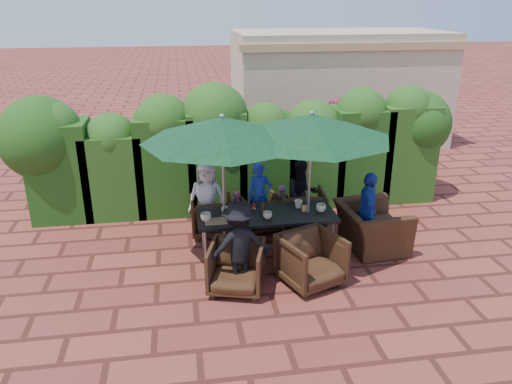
{
  "coord_description": "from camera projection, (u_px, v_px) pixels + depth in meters",
  "views": [
    {
      "loc": [
        -1.2,
        -7.31,
        4.09
      ],
      "look_at": [
        0.02,
        0.4,
        1.04
      ],
      "focal_mm": 35.0,
      "sensor_mm": 36.0,
      "label": 1
    }
  ],
  "objects": [
    {
      "name": "adult_end_right",
      "position": [
        368.0,
        212.0,
        8.48
      ],
      "size": [
        0.54,
        0.87,
        1.39
      ],
      "primitive_type": "imported",
      "rotation": [
        0.0,
        0.0,
        1.4
      ],
      "color": "#1D389E",
      "rests_on": "ground"
    },
    {
      "name": "chair_end_right",
      "position": [
        372.0,
        220.0,
        8.57
      ],
      "size": [
        0.86,
        1.23,
        1.03
      ],
      "primitive_type": "imported",
      "rotation": [
        0.0,
        0.0,
        1.65
      ],
      "color": "black",
      "rests_on": "ground"
    },
    {
      "name": "chair_far_left",
      "position": [
        212.0,
        214.0,
        9.14
      ],
      "size": [
        0.75,
        0.7,
        0.77
      ],
      "primitive_type": "imported",
      "rotation": [
        0.0,
        0.0,
        3.14
      ],
      "color": "black",
      "rests_on": "ground"
    },
    {
      "name": "adult_far_right",
      "position": [
        302.0,
        194.0,
        9.31
      ],
      "size": [
        0.66,
        0.44,
        1.31
      ],
      "primitive_type": "imported",
      "rotation": [
        0.0,
        0.0,
        0.08
      ],
      "color": "black",
      "rests_on": "ground"
    },
    {
      "name": "cup_a",
      "position": [
        206.0,
        217.0,
        7.96
      ],
      "size": [
        0.17,
        0.17,
        0.14
      ],
      "primitive_type": "imported",
      "color": "beige",
      "rests_on": "dining_table"
    },
    {
      "name": "child_left",
      "position": [
        238.0,
        210.0,
        9.35
      ],
      "size": [
        0.31,
        0.27,
        0.74
      ],
      "primitive_type": "imported",
      "rotation": [
        0.0,
        0.0,
        0.24
      ],
      "color": "#CB477C",
      "rests_on": "ground"
    },
    {
      "name": "number_block_right",
      "position": [
        306.0,
        208.0,
        8.34
      ],
      "size": [
        0.12,
        0.06,
        0.1
      ],
      "primitive_type": "cube",
      "color": "tan",
      "rests_on": "dining_table"
    },
    {
      "name": "cup_b",
      "position": [
        226.0,
        211.0,
        8.18
      ],
      "size": [
        0.14,
        0.14,
        0.14
      ],
      "primitive_type": "imported",
      "color": "beige",
      "rests_on": "dining_table"
    },
    {
      "name": "chair_near_left",
      "position": [
        236.0,
        265.0,
        7.35
      ],
      "size": [
        0.96,
        0.92,
        0.81
      ],
      "primitive_type": "imported",
      "rotation": [
        0.0,
        0.0,
        -0.28
      ],
      "color": "black",
      "rests_on": "ground"
    },
    {
      "name": "umbrella_left",
      "position": [
        222.0,
        130.0,
        7.58
      ],
      "size": [
        2.52,
        2.52,
        2.46
      ],
      "color": "gray",
      "rests_on": "ground"
    },
    {
      "name": "cup_c",
      "position": [
        268.0,
        215.0,
        8.05
      ],
      "size": [
        0.15,
        0.15,
        0.12
      ],
      "primitive_type": "imported",
      "color": "beige",
      "rests_on": "dining_table"
    },
    {
      "name": "hedge_wall",
      "position": [
        234.0,
        144.0,
        10.02
      ],
      "size": [
        9.1,
        1.6,
        2.59
      ],
      "color": "#1B3E11",
      "rests_on": "ground"
    },
    {
      "name": "sauce_bottle",
      "position": [
        263.0,
        208.0,
        8.27
      ],
      "size": [
        0.04,
        0.04,
        0.17
      ],
      "primitive_type": "cylinder",
      "color": "#4C230C",
      "rests_on": "dining_table"
    },
    {
      "name": "cup_e",
      "position": [
        321.0,
        208.0,
        8.31
      ],
      "size": [
        0.17,
        0.17,
        0.13
      ],
      "primitive_type": "imported",
      "color": "beige",
      "rests_on": "dining_table"
    },
    {
      "name": "serving_tray",
      "position": [
        216.0,
        221.0,
        7.95
      ],
      "size": [
        0.35,
        0.25,
        0.02
      ],
      "primitive_type": "cube",
      "color": "#956C48",
      "rests_on": "dining_table"
    },
    {
      "name": "adult_far_mid",
      "position": [
        260.0,
        197.0,
        9.25
      ],
      "size": [
        0.47,
        0.39,
        1.29
      ],
      "primitive_type": "imported",
      "rotation": [
        0.0,
        0.0,
        0.03
      ],
      "color": "#1D389E",
      "rests_on": "ground"
    },
    {
      "name": "building",
      "position": [
        337.0,
        87.0,
        14.75
      ],
      "size": [
        6.2,
        3.08,
        3.2
      ],
      "color": "beige",
      "rests_on": "ground"
    },
    {
      "name": "umbrella_right",
      "position": [
        311.0,
        126.0,
        7.77
      ],
      "size": [
        2.58,
        2.58,
        2.46
      ],
      "color": "gray",
      "rests_on": "ground"
    },
    {
      "name": "adult_near_left",
      "position": [
        239.0,
        246.0,
        7.31
      ],
      "size": [
        0.93,
        0.52,
        1.39
      ],
      "primitive_type": "imported",
      "rotation": [
        0.0,
        0.0,
        3.27
      ],
      "color": "black",
      "rests_on": "ground"
    },
    {
      "name": "number_block_left",
      "position": [
        252.0,
        211.0,
        8.22
      ],
      "size": [
        0.12,
        0.06,
        0.1
      ],
      "primitive_type": "cube",
      "color": "tan",
      "rests_on": "dining_table"
    },
    {
      "name": "pedestrian_b",
      "position": [
        332.0,
        134.0,
        12.46
      ],
      "size": [
        1.01,
        0.93,
        1.81
      ],
      "primitive_type": "imported",
      "rotation": [
        0.0,
        0.0,
        3.74
      ],
      "color": "#CB477C",
      "rests_on": "ground"
    },
    {
      "name": "dining_table",
      "position": [
        267.0,
        218.0,
        8.28
      ],
      "size": [
        2.28,
        0.9,
        0.75
      ],
      "color": "black",
      "rests_on": "ground"
    },
    {
      "name": "ground",
      "position": [
        259.0,
        258.0,
        8.39
      ],
      "size": [
        80.0,
        80.0,
        0.0
      ],
      "primitive_type": "plane",
      "color": "brown",
      "rests_on": "ground"
    },
    {
      "name": "chair_far_mid",
      "position": [
        261.0,
        211.0,
        9.31
      ],
      "size": [
        0.81,
        0.78,
        0.72
      ],
      "primitive_type": "imported",
      "rotation": [
        0.0,
        0.0,
        3.33
      ],
      "color": "black",
      "rests_on": "ground"
    },
    {
      "name": "pedestrian_c",
      "position": [
        360.0,
        134.0,
        12.38
      ],
      "size": [
        1.24,
        1.23,
        1.87
      ],
      "primitive_type": "imported",
      "rotation": [
        0.0,
        0.0,
        2.37
      ],
      "color": "#9998A0",
      "rests_on": "ground"
    },
    {
      "name": "chair_near_right",
      "position": [
        311.0,
        258.0,
        7.51
      ],
      "size": [
        1.07,
        1.04,
        0.86
      ],
      "primitive_type": "imported",
      "rotation": [
        0.0,
        0.0,
        0.38
      ],
      "color": "black",
      "rests_on": "ground"
    },
    {
      "name": "pedestrian_a",
      "position": [
        284.0,
        143.0,
        12.1
      ],
      "size": [
        1.54,
        1.25,
        1.59
      ],
      "primitive_type": "imported",
      "rotation": [
        0.0,
        0.0,
        2.57
      ],
      "color": "#339227",
      "rests_on": "ground"
    },
    {
      "name": "cup_d",
      "position": [
        298.0,
        204.0,
        8.47
      ],
      "size": [
        0.14,
        0.14,
        0.13
      ],
      "primitive_type": "imported",
      "color": "beige",
      "rests_on": "dining_table"
    },
    {
      "name": "adult_far_left",
      "position": [
        207.0,
        199.0,
        9.01
      ],
      "size": [
        0.78,
        0.61,
        1.39
      ],
      "primitive_type": "imported",
      "rotation": [
        0.0,
        0.0,
        -0.33
      ],
      "color": "silver",
      "rests_on": "ground"
    },
    {
      "name": "ketchup_bottle",
      "position": [
        254.0,
        208.0,
        8.24
      ],
      "size": [
        0.04,
        0.04,
        0.17
      ],
      "primitive_type": "cylinder",
      "color": "#B20C0A",
      "rests_on": "dining_table"
    },
    {
      "name": "chair_far_right",
      "position": [
        302.0,
        208.0,
        9.33
      ],
      "size": [
        0.88,
        0.83,
        0.83
      ],
      "primitive_type": "imported",
      "rotation": [
        0.0,
        0.0,
        3.04
      ],
      "color": "black",
      "rests_on": "ground"
    },
    {
      "name": "child_right",
      "position": [
        282.0,
        206.0,
        9.47
      ],
      "size": [
        0.34,
        0.3,
        0.79
      ],
      "primitive_type": "imported",
      "rotation": [
        0.0,
        0.0,
        -0.27
      ],
      "color": "#9753B5",
      "rests_on": "ground"
    }
  ]
}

